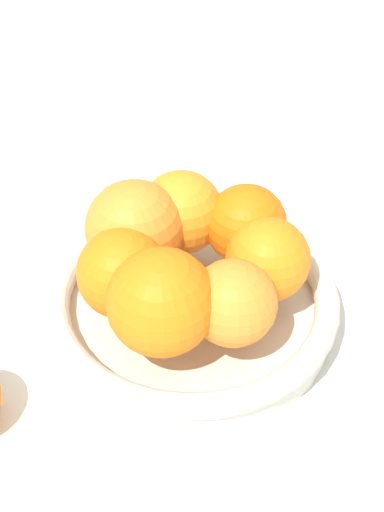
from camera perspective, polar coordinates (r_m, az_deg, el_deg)
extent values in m
plane|color=silver|center=(0.74, 0.00, -4.49)|extent=(4.00, 4.00, 0.00)
cylinder|color=silver|center=(0.73, 0.00, -3.95)|extent=(0.24, 0.24, 0.02)
torus|color=silver|center=(0.71, 0.00, -2.81)|extent=(0.25, 0.25, 0.02)
sphere|color=orange|center=(0.67, -4.58, -1.35)|extent=(0.07, 0.07, 0.07)
sphere|color=orange|center=(0.64, -2.05, -3.10)|extent=(0.08, 0.08, 0.08)
sphere|color=orange|center=(0.65, 2.76, -3.15)|extent=(0.07, 0.07, 0.07)
sphere|color=orange|center=(0.68, 5.08, -0.25)|extent=(0.07, 0.07, 0.07)
sphere|color=orange|center=(0.72, 3.64, 2.11)|extent=(0.07, 0.07, 0.07)
sphere|color=orange|center=(0.72, -0.73, 2.93)|extent=(0.07, 0.07, 0.07)
sphere|color=orange|center=(0.70, -3.86, 1.83)|extent=(0.08, 0.08, 0.08)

